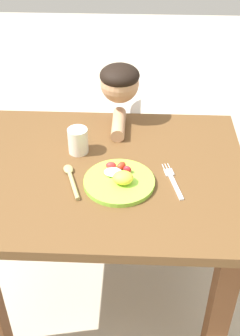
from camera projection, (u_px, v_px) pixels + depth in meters
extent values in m
plane|color=#BCB19B|center=(110.00, 291.00, 2.07)|extent=(8.00, 8.00, 0.00)
cube|color=brown|center=(107.00, 174.00, 1.63)|extent=(1.04, 0.83, 0.04)
cube|color=brown|center=(220.00, 310.00, 1.59)|extent=(0.08, 0.08, 0.70)
cube|color=brown|center=(26.00, 190.00, 2.12)|extent=(0.08, 0.08, 0.70)
cube|color=brown|center=(201.00, 195.00, 2.09)|extent=(0.08, 0.08, 0.70)
cylinder|color=#8DD13F|center=(119.00, 182.00, 1.55)|extent=(0.25, 0.25, 0.02)
ellipsoid|color=yellow|center=(123.00, 178.00, 1.52)|extent=(0.07, 0.06, 0.04)
ellipsoid|color=red|center=(127.00, 169.00, 1.57)|extent=(0.03, 0.03, 0.03)
ellipsoid|color=red|center=(121.00, 166.00, 1.59)|extent=(0.04, 0.05, 0.03)
ellipsoid|color=red|center=(111.00, 165.00, 1.59)|extent=(0.04, 0.03, 0.03)
ellipsoid|color=silver|center=(113.00, 172.00, 1.57)|extent=(0.07, 0.06, 0.02)
cube|color=silver|center=(176.00, 187.00, 1.54)|extent=(0.05, 0.14, 0.01)
cube|color=silver|center=(169.00, 172.00, 1.60)|extent=(0.04, 0.04, 0.01)
cylinder|color=silver|center=(169.00, 166.00, 1.63)|extent=(0.01, 0.03, 0.00)
cylinder|color=silver|center=(166.00, 167.00, 1.63)|extent=(0.01, 0.03, 0.00)
cylinder|color=silver|center=(163.00, 167.00, 1.63)|extent=(0.01, 0.03, 0.00)
cylinder|color=tan|center=(74.00, 186.00, 1.53)|extent=(0.06, 0.14, 0.02)
ellipsoid|color=tan|center=(68.00, 169.00, 1.61)|extent=(0.05, 0.06, 0.02)
cylinder|color=silver|center=(78.00, 141.00, 1.68)|extent=(0.08, 0.08, 0.10)
cube|color=#41446D|center=(121.00, 173.00, 2.36)|extent=(0.19, 0.12, 0.53)
cube|color=white|center=(121.00, 117.00, 2.03)|extent=(0.18, 0.29, 0.36)
sphere|color=tan|center=(120.00, 84.00, 1.81)|extent=(0.16, 0.16, 0.16)
ellipsoid|color=black|center=(120.00, 75.00, 1.79)|extent=(0.17, 0.17, 0.09)
cylinder|color=tan|center=(119.00, 124.00, 1.82)|extent=(0.06, 0.19, 0.06)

